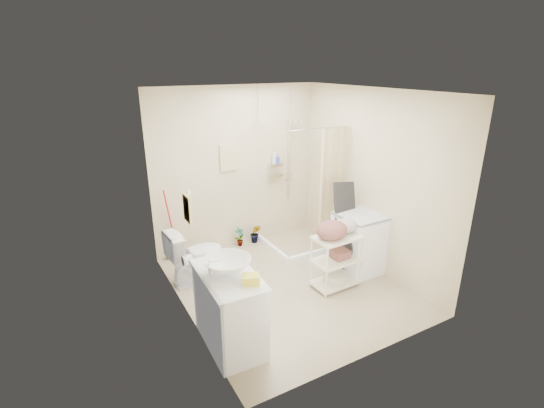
# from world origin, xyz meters

# --- Properties ---
(floor) EXTENTS (3.20, 3.20, 0.00)m
(floor) POSITION_xyz_m (0.00, 0.00, 0.00)
(floor) COLOR tan
(floor) RESTS_ON ground
(ceiling) EXTENTS (2.80, 3.20, 0.04)m
(ceiling) POSITION_xyz_m (0.00, 0.00, 2.60)
(ceiling) COLOR silver
(ceiling) RESTS_ON ground
(wall_back) EXTENTS (2.80, 0.04, 2.60)m
(wall_back) POSITION_xyz_m (0.00, 1.60, 1.30)
(wall_back) COLOR beige
(wall_back) RESTS_ON ground
(wall_front) EXTENTS (2.80, 0.04, 2.60)m
(wall_front) POSITION_xyz_m (0.00, -1.60, 1.30)
(wall_front) COLOR beige
(wall_front) RESTS_ON ground
(wall_left) EXTENTS (0.04, 3.20, 2.60)m
(wall_left) POSITION_xyz_m (-1.40, 0.00, 1.30)
(wall_left) COLOR beige
(wall_left) RESTS_ON ground
(wall_right) EXTENTS (0.04, 3.20, 2.60)m
(wall_right) POSITION_xyz_m (1.40, 0.00, 1.30)
(wall_right) COLOR beige
(wall_right) RESTS_ON ground
(vanity) EXTENTS (0.58, 0.99, 0.86)m
(vanity) POSITION_xyz_m (-1.16, -0.71, 0.43)
(vanity) COLOR white
(vanity) RESTS_ON ground
(sink) EXTENTS (0.58, 0.58, 0.17)m
(sink) POSITION_xyz_m (-1.15, -0.69, 0.94)
(sink) COLOR white
(sink) RESTS_ON vanity
(counter_basket) EXTENTS (0.21, 0.19, 0.09)m
(counter_basket) POSITION_xyz_m (-1.03, -0.99, 0.90)
(counter_basket) COLOR yellow
(counter_basket) RESTS_ON vanity
(floor_basket) EXTENTS (0.32, 0.27, 0.15)m
(floor_basket) POSITION_xyz_m (-1.07, -0.93, 0.08)
(floor_basket) COLOR yellow
(floor_basket) RESTS_ON ground
(toilet) EXTENTS (0.81, 0.50, 0.79)m
(toilet) POSITION_xyz_m (-1.04, 0.74, 0.40)
(toilet) COLOR silver
(toilet) RESTS_ON ground
(mop) EXTENTS (0.12, 0.12, 1.17)m
(mop) POSITION_xyz_m (-1.20, 1.53, 0.59)
(mop) COLOR red
(mop) RESTS_ON ground
(potted_plant_a) EXTENTS (0.20, 0.16, 0.32)m
(potted_plant_a) POSITION_xyz_m (-0.05, 1.46, 0.16)
(potted_plant_a) COLOR brown
(potted_plant_a) RESTS_ON ground
(potted_plant_b) EXTENTS (0.23, 0.22, 0.33)m
(potted_plant_b) POSITION_xyz_m (0.24, 1.45, 0.16)
(potted_plant_b) COLOR brown
(potted_plant_b) RESTS_ON ground
(hanging_towel) EXTENTS (0.28, 0.03, 0.42)m
(hanging_towel) POSITION_xyz_m (-0.15, 1.58, 1.50)
(hanging_towel) COLOR beige
(hanging_towel) RESTS_ON wall_back
(towel_ring) EXTENTS (0.04, 0.22, 0.34)m
(towel_ring) POSITION_xyz_m (-1.38, -0.20, 1.47)
(towel_ring) COLOR #FCED9D
(towel_ring) RESTS_ON wall_left
(tp_holder) EXTENTS (0.08, 0.12, 0.14)m
(tp_holder) POSITION_xyz_m (-1.36, 0.05, 0.72)
(tp_holder) COLOR white
(tp_holder) RESTS_ON wall_left
(shower) EXTENTS (1.10, 1.10, 2.10)m
(shower) POSITION_xyz_m (0.85, 1.05, 1.05)
(shower) COLOR white
(shower) RESTS_ON ground
(shampoo_bottle_a) EXTENTS (0.12, 0.12, 0.24)m
(shampoo_bottle_a) POSITION_xyz_m (0.66, 1.53, 1.44)
(shampoo_bottle_a) COLOR silver
(shampoo_bottle_a) RESTS_ON shower
(shampoo_bottle_b) EXTENTS (0.10, 0.10, 0.16)m
(shampoo_bottle_b) POSITION_xyz_m (0.68, 1.51, 1.40)
(shampoo_bottle_b) COLOR #37519F
(shampoo_bottle_b) RESTS_ON shower
(washing_machine) EXTENTS (0.61, 0.63, 0.88)m
(washing_machine) POSITION_xyz_m (1.14, -0.13, 0.44)
(washing_machine) COLOR white
(washing_machine) RESTS_ON ground
(laundry_rack) EXTENTS (0.66, 0.41, 0.90)m
(laundry_rack) POSITION_xyz_m (0.58, -0.32, 0.45)
(laundry_rack) COLOR white
(laundry_rack) RESTS_ON ground
(ironing_board) EXTENTS (0.39, 0.14, 1.34)m
(ironing_board) POSITION_xyz_m (1.01, 0.03, 0.67)
(ironing_board) COLOR black
(ironing_board) RESTS_ON ground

